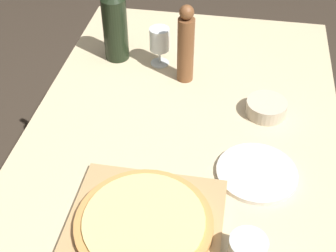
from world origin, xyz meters
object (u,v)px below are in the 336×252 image
Objects in this scene: wine_bottle at (115,23)px; small_bowl at (266,108)px; pizza at (144,222)px; pepper_mill at (186,46)px; wine_glass at (160,41)px.

wine_bottle is 0.60m from small_bowl.
wine_bottle reaches higher than small_bowl.
wine_bottle is (-0.26, 0.74, 0.11)m from pizza.
wine_bottle is at bearing 156.56° from small_bowl.
wine_bottle reaches higher than pizza.
wine_bottle is at bearing 160.73° from pepper_mill.
pepper_mill is at bearing -19.27° from wine_bottle.
pepper_mill is 1.95× the size of wine_glass.
pizza is 0.79m from wine_bottle.
wine_glass reaches higher than pizza.
pizza is at bearing -82.41° from wine_glass.
pepper_mill reaches higher than wine_glass.
small_bowl is at bearing -29.88° from wine_glass.
small_bowl is at bearing -27.16° from pepper_mill.
wine_glass is at bearing 143.42° from pepper_mill.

